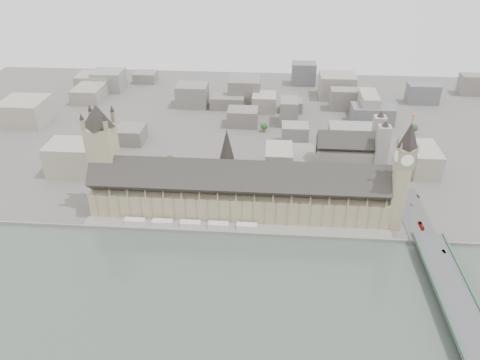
# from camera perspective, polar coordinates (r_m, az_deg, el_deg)

# --- Properties ---
(ground) EXTENTS (900.00, 900.00, 0.00)m
(ground) POSITION_cam_1_polar(r_m,az_deg,el_deg) (419.46, -0.48, -5.48)
(ground) COLOR #595651
(ground) RESTS_ON ground
(embankment_wall) EXTENTS (600.00, 1.50, 3.00)m
(embankment_wall) POSITION_cam_1_polar(r_m,az_deg,el_deg) (406.51, -0.66, -6.53)
(embankment_wall) COLOR gray
(embankment_wall) RESTS_ON ground
(river_terrace) EXTENTS (270.00, 15.00, 2.00)m
(river_terrace) POSITION_cam_1_polar(r_m,az_deg,el_deg) (412.82, -0.57, -5.97)
(river_terrace) COLOR gray
(river_terrace) RESTS_ON ground
(terrace_tents) EXTENTS (118.00, 7.00, 4.00)m
(terrace_tents) POSITION_cam_1_polar(r_m,az_deg,el_deg) (416.25, -6.09, -5.31)
(terrace_tents) COLOR silver
(terrace_tents) RESTS_ON river_terrace
(palace_of_westminster) EXTENTS (265.00, 40.73, 55.44)m
(palace_of_westminster) POSITION_cam_1_polar(r_m,az_deg,el_deg) (423.24, -0.27, -1.43)
(palace_of_westminster) COLOR gray
(palace_of_westminster) RESTS_ON ground
(elizabeth_tower) EXTENTS (17.00, 17.00, 107.50)m
(elizabeth_tower) POSITION_cam_1_polar(r_m,az_deg,el_deg) (409.02, 19.23, 1.25)
(elizabeth_tower) COLOR gray
(elizabeth_tower) RESTS_ON ground
(victoria_tower) EXTENTS (30.00, 30.00, 100.00)m
(victoria_tower) POSITION_cam_1_polar(r_m,az_deg,el_deg) (438.69, -16.34, 3.32)
(victoria_tower) COLOR gray
(victoria_tower) RESTS_ON ground
(central_tower) EXTENTS (13.00, 13.00, 48.00)m
(central_tower) POSITION_cam_1_polar(r_m,az_deg,el_deg) (412.33, -1.60, 3.26)
(central_tower) COLOR gray
(central_tower) RESTS_ON ground
(westminster_bridge) EXTENTS (25.00, 325.00, 10.25)m
(westminster_bridge) POSITION_cam_1_polar(r_m,az_deg,el_deg) (371.95, 24.71, -13.31)
(westminster_bridge) COLOR #474749
(westminster_bridge) RESTS_ON ground
(bridge_parapets) EXTENTS (25.00, 235.00, 1.15)m
(bridge_parapets) POSITION_cam_1_polar(r_m,az_deg,el_deg) (339.40, 27.22, -17.67)
(bridge_parapets) COLOR #335E43
(bridge_parapets) RESTS_ON westminster_bridge
(westminster_abbey) EXTENTS (68.00, 36.00, 64.00)m
(westminster_abbey) POSITION_cam_1_polar(r_m,az_deg,el_deg) (493.56, 13.41, 2.90)
(westminster_abbey) COLOR gray
(westminster_abbey) RESTS_ON ground
(city_skyline_inland) EXTENTS (720.00, 360.00, 38.00)m
(city_skyline_inland) POSITION_cam_1_polar(r_m,az_deg,el_deg) (627.26, 1.41, 9.09)
(city_skyline_inland) COLOR gray
(city_skyline_inland) RESTS_ON ground
(park_trees) EXTENTS (110.00, 30.00, 15.00)m
(park_trees) POSITION_cam_1_polar(r_m,az_deg,el_deg) (466.24, -1.09, -0.38)
(park_trees) COLOR #1F481A
(park_trees) RESTS_ON ground
(red_bus_north) EXTENTS (2.92, 10.83, 2.99)m
(red_bus_north) POSITION_cam_1_polar(r_m,az_deg,el_deg) (426.63, 21.22, -5.23)
(red_bus_north) COLOR maroon
(red_bus_north) RESTS_ON westminster_bridge
(car_silver) EXTENTS (2.31, 4.18, 1.30)m
(car_silver) POSITION_cam_1_polar(r_m,az_deg,el_deg) (405.58, 23.61, -7.96)
(car_silver) COLOR gray
(car_silver) RESTS_ON westminster_bridge
(car_approach) EXTENTS (2.93, 5.63, 1.56)m
(car_approach) POSITION_cam_1_polar(r_m,az_deg,el_deg) (469.26, 20.93, -1.87)
(car_approach) COLOR gray
(car_approach) RESTS_ON westminster_bridge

